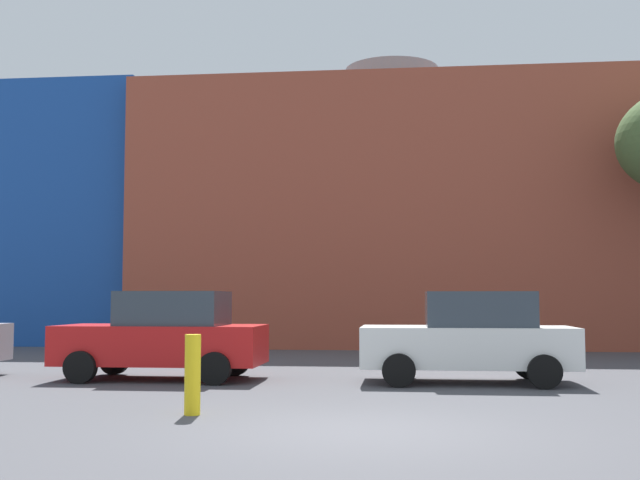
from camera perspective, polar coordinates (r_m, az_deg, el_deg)
ground_plane at (r=10.63m, az=3.13°, el=-13.62°), size 200.00×200.00×0.00m
building_backdrop at (r=33.65m, az=5.28°, el=1.16°), size 35.40×13.98×11.60m
parked_car_1 at (r=17.32m, az=-11.17°, el=-6.80°), size 4.35×2.13×1.89m
parked_car_2 at (r=16.60m, az=10.82°, el=-6.94°), size 4.32×2.12×1.87m
bollard_yellow_0 at (r=12.06m, az=-9.21°, el=-9.60°), size 0.24×0.24×1.19m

